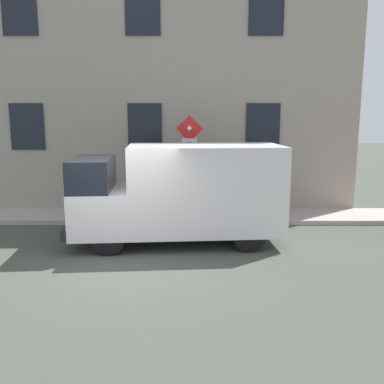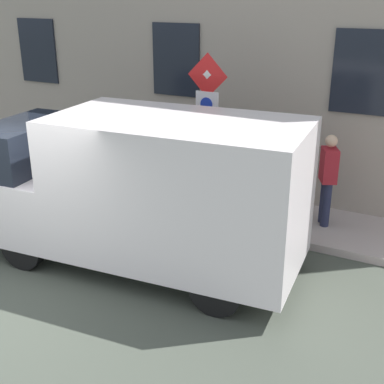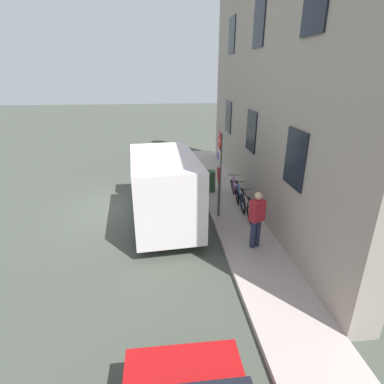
{
  "view_description": "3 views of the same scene",
  "coord_description": "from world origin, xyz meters",
  "px_view_note": "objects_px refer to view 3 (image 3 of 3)",
  "views": [
    {
      "loc": [
        -8.83,
        -1.58,
        3.26
      ],
      "look_at": [
        2.52,
        -1.54,
        1.17
      ],
      "focal_mm": 39.59,
      "sensor_mm": 36.0,
      "label": 1
    },
    {
      "loc": [
        -4.64,
        -5.42,
        4.24
      ],
      "look_at": [
        2.65,
        -1.65,
        1.01
      ],
      "focal_mm": 48.16,
      "sensor_mm": 36.0,
      "label": 2
    },
    {
      "loc": [
        1.61,
        -11.04,
        4.97
      ],
      "look_at": [
        2.71,
        -1.29,
        1.03
      ],
      "focal_mm": 28.36,
      "sensor_mm": 36.0,
      "label": 3
    }
  ],
  "objects_px": {
    "delivery_van": "(163,185)",
    "sign_post_stacked": "(219,165)",
    "bicycle_blue": "(240,199)",
    "bicycle_black": "(246,208)",
    "bicycle_purple": "(235,191)",
    "litter_bin": "(210,181)",
    "pedestrian": "(257,218)"
  },
  "relations": [
    {
      "from": "delivery_van",
      "to": "pedestrian",
      "type": "distance_m",
      "value": 3.48
    },
    {
      "from": "sign_post_stacked",
      "to": "delivery_van",
      "type": "xyz_separation_m",
      "value": [
        -1.89,
        0.19,
        -0.71
      ]
    },
    {
      "from": "delivery_van",
      "to": "bicycle_black",
      "type": "xyz_separation_m",
      "value": [
        2.87,
        -0.41,
        -0.82
      ]
    },
    {
      "from": "pedestrian",
      "to": "bicycle_blue",
      "type": "bearing_deg",
      "value": -31.23
    },
    {
      "from": "bicycle_blue",
      "to": "bicycle_purple",
      "type": "xyz_separation_m",
      "value": [
        0.0,
        0.81,
        0.0
      ]
    },
    {
      "from": "bicycle_purple",
      "to": "bicycle_blue",
      "type": "bearing_deg",
      "value": -175.96
    },
    {
      "from": "bicycle_blue",
      "to": "bicycle_black",
      "type": "bearing_deg",
      "value": -176.61
    },
    {
      "from": "sign_post_stacked",
      "to": "bicycle_black",
      "type": "distance_m",
      "value": 1.83
    },
    {
      "from": "bicycle_black",
      "to": "bicycle_purple",
      "type": "relative_size",
      "value": 1.0
    },
    {
      "from": "delivery_van",
      "to": "bicycle_black",
      "type": "distance_m",
      "value": 3.01
    },
    {
      "from": "delivery_van",
      "to": "bicycle_blue",
      "type": "bearing_deg",
      "value": -86.54
    },
    {
      "from": "bicycle_blue",
      "to": "litter_bin",
      "type": "xyz_separation_m",
      "value": [
        -0.82,
        1.83,
        0.08
      ]
    },
    {
      "from": "bicycle_blue",
      "to": "pedestrian",
      "type": "xyz_separation_m",
      "value": [
        -0.26,
        -2.7,
        0.56
      ]
    },
    {
      "from": "sign_post_stacked",
      "to": "bicycle_blue",
      "type": "xyz_separation_m",
      "value": [
        0.97,
        0.59,
        -1.53
      ]
    },
    {
      "from": "bicycle_blue",
      "to": "litter_bin",
      "type": "bearing_deg",
      "value": 27.74
    },
    {
      "from": "bicycle_black",
      "to": "delivery_van",
      "type": "bearing_deg",
      "value": 82.58
    },
    {
      "from": "delivery_van",
      "to": "bicycle_blue",
      "type": "height_order",
      "value": "delivery_van"
    },
    {
      "from": "bicycle_black",
      "to": "bicycle_purple",
      "type": "xyz_separation_m",
      "value": [
        0.0,
        1.63,
        0.0
      ]
    },
    {
      "from": "delivery_van",
      "to": "pedestrian",
      "type": "relative_size",
      "value": 3.18
    },
    {
      "from": "bicycle_black",
      "to": "pedestrian",
      "type": "relative_size",
      "value": 0.99
    },
    {
      "from": "sign_post_stacked",
      "to": "pedestrian",
      "type": "relative_size",
      "value": 1.73
    },
    {
      "from": "delivery_van",
      "to": "litter_bin",
      "type": "height_order",
      "value": "delivery_van"
    },
    {
      "from": "bicycle_black",
      "to": "litter_bin",
      "type": "xyz_separation_m",
      "value": [
        -0.82,
        2.64,
        0.08
      ]
    },
    {
      "from": "delivery_van",
      "to": "sign_post_stacked",
      "type": "bearing_deg",
      "value": -100.24
    },
    {
      "from": "sign_post_stacked",
      "to": "litter_bin",
      "type": "height_order",
      "value": "sign_post_stacked"
    },
    {
      "from": "pedestrian",
      "to": "litter_bin",
      "type": "relative_size",
      "value": 1.91
    },
    {
      "from": "delivery_van",
      "to": "bicycle_blue",
      "type": "relative_size",
      "value": 3.19
    },
    {
      "from": "bicycle_purple",
      "to": "litter_bin",
      "type": "relative_size",
      "value": 1.91
    },
    {
      "from": "bicycle_purple",
      "to": "pedestrian",
      "type": "distance_m",
      "value": 3.56
    },
    {
      "from": "bicycle_purple",
      "to": "delivery_van",
      "type": "bearing_deg",
      "value": 117.04
    },
    {
      "from": "bicycle_blue",
      "to": "litter_bin",
      "type": "distance_m",
      "value": 2.0
    },
    {
      "from": "bicycle_black",
      "to": "bicycle_blue",
      "type": "height_order",
      "value": "same"
    }
  ]
}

